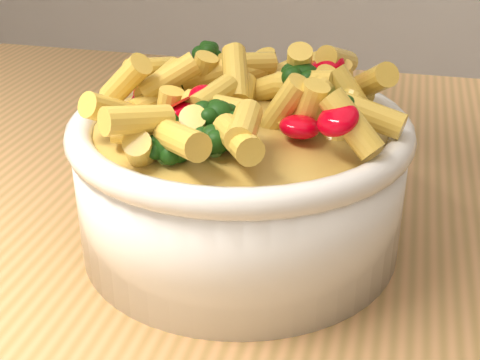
# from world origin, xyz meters

# --- Properties ---
(table) EXTENTS (1.20, 0.80, 0.90)m
(table) POSITION_xyz_m (0.00, 0.00, 0.80)
(table) COLOR tan
(table) RESTS_ON ground
(serving_bowl) EXTENTS (0.26, 0.26, 0.11)m
(serving_bowl) POSITION_xyz_m (-0.09, -0.07, 0.96)
(serving_bowl) COLOR white
(serving_bowl) RESTS_ON table
(pasta_salad) EXTENTS (0.20, 0.20, 0.05)m
(pasta_salad) POSITION_xyz_m (-0.09, -0.07, 1.02)
(pasta_salad) COLOR #FFC850
(pasta_salad) RESTS_ON serving_bowl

